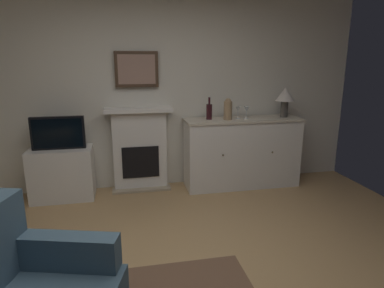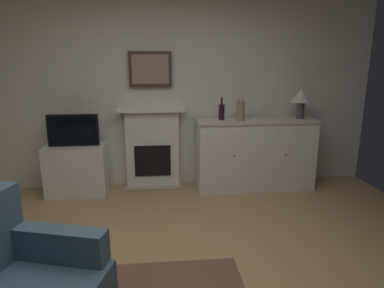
{
  "view_description": "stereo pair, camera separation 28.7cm",
  "coord_description": "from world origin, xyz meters",
  "px_view_note": "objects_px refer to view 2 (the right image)",
  "views": [
    {
      "loc": [
        -0.39,
        -2.13,
        1.7
      ],
      "look_at": [
        0.18,
        0.6,
        1.0
      ],
      "focal_mm": 31.38,
      "sensor_mm": 36.0,
      "label": 1
    },
    {
      "loc": [
        -0.1,
        -2.17,
        1.7
      ],
      "look_at": [
        0.18,
        0.6,
        1.0
      ],
      "focal_mm": 31.38,
      "sensor_mm": 36.0,
      "label": 2
    }
  ],
  "objects_px": {
    "vase_decorative": "(241,110)",
    "wine_bottle": "(222,112)",
    "tv_set": "(73,130)",
    "framed_picture": "(150,69)",
    "table_lamp": "(301,98)",
    "wine_glass_left": "(251,110)",
    "wine_glass_center": "(260,111)",
    "tv_cabinet": "(77,170)",
    "fireplace_unit": "(153,148)",
    "sideboard_cabinet": "(255,154)"
  },
  "relations": [
    {
      "from": "vase_decorative",
      "to": "wine_bottle",
      "type": "bearing_deg",
      "value": 162.08
    },
    {
      "from": "tv_set",
      "to": "framed_picture",
      "type": "bearing_deg",
      "value": 13.31
    },
    {
      "from": "table_lamp",
      "to": "wine_bottle",
      "type": "distance_m",
      "value": 1.06
    },
    {
      "from": "vase_decorative",
      "to": "wine_glass_left",
      "type": "bearing_deg",
      "value": 15.86
    },
    {
      "from": "wine_glass_center",
      "to": "tv_cabinet",
      "type": "relative_size",
      "value": 0.22
    },
    {
      "from": "table_lamp",
      "to": "tv_cabinet",
      "type": "bearing_deg",
      "value": 179.71
    },
    {
      "from": "wine_glass_center",
      "to": "table_lamp",
      "type": "bearing_deg",
      "value": 2.89
    },
    {
      "from": "wine_glass_left",
      "to": "tv_cabinet",
      "type": "distance_m",
      "value": 2.39
    },
    {
      "from": "wine_glass_left",
      "to": "tv_set",
      "type": "height_order",
      "value": "wine_glass_left"
    },
    {
      "from": "tv_cabinet",
      "to": "tv_set",
      "type": "height_order",
      "value": "tv_set"
    },
    {
      "from": "fireplace_unit",
      "to": "wine_glass_left",
      "type": "distance_m",
      "value": 1.41
    },
    {
      "from": "framed_picture",
      "to": "sideboard_cabinet",
      "type": "relative_size",
      "value": 0.35
    },
    {
      "from": "framed_picture",
      "to": "wine_glass_center",
      "type": "distance_m",
      "value": 1.52
    },
    {
      "from": "tv_cabinet",
      "to": "table_lamp",
      "type": "bearing_deg",
      "value": -0.29
    },
    {
      "from": "fireplace_unit",
      "to": "tv_cabinet",
      "type": "height_order",
      "value": "fireplace_unit"
    },
    {
      "from": "sideboard_cabinet",
      "to": "wine_glass_left",
      "type": "distance_m",
      "value": 0.6
    },
    {
      "from": "framed_picture",
      "to": "wine_bottle",
      "type": "xyz_separation_m",
      "value": [
        0.91,
        -0.2,
        -0.54
      ]
    },
    {
      "from": "wine_glass_left",
      "to": "sideboard_cabinet",
      "type": "bearing_deg",
      "value": 4.57
    },
    {
      "from": "sideboard_cabinet",
      "to": "wine_glass_center",
      "type": "relative_size",
      "value": 9.53
    },
    {
      "from": "table_lamp",
      "to": "wine_bottle",
      "type": "bearing_deg",
      "value": 178.65
    },
    {
      "from": "vase_decorative",
      "to": "tv_set",
      "type": "bearing_deg",
      "value": 178.87
    },
    {
      "from": "wine_glass_center",
      "to": "tv_set",
      "type": "height_order",
      "value": "wine_glass_center"
    },
    {
      "from": "wine_bottle",
      "to": "tv_cabinet",
      "type": "bearing_deg",
      "value": -179.7
    },
    {
      "from": "framed_picture",
      "to": "table_lamp",
      "type": "bearing_deg",
      "value": -6.48
    },
    {
      "from": "framed_picture",
      "to": "vase_decorative",
      "type": "bearing_deg",
      "value": -13.44
    },
    {
      "from": "framed_picture",
      "to": "wine_bottle",
      "type": "height_order",
      "value": "framed_picture"
    },
    {
      "from": "sideboard_cabinet",
      "to": "wine_glass_center",
      "type": "distance_m",
      "value": 0.59
    },
    {
      "from": "sideboard_cabinet",
      "to": "vase_decorative",
      "type": "xyz_separation_m",
      "value": [
        -0.23,
        -0.05,
        0.61
      ]
    },
    {
      "from": "framed_picture",
      "to": "wine_glass_left",
      "type": "xyz_separation_m",
      "value": [
        1.29,
        -0.23,
        -0.52
      ]
    },
    {
      "from": "vase_decorative",
      "to": "tv_cabinet",
      "type": "bearing_deg",
      "value": 178.24
    },
    {
      "from": "tv_cabinet",
      "to": "fireplace_unit",
      "type": "bearing_deg",
      "value": 9.45
    },
    {
      "from": "vase_decorative",
      "to": "tv_set",
      "type": "height_order",
      "value": "vase_decorative"
    },
    {
      "from": "table_lamp",
      "to": "wine_glass_left",
      "type": "height_order",
      "value": "table_lamp"
    },
    {
      "from": "table_lamp",
      "to": "tv_cabinet",
      "type": "relative_size",
      "value": 0.53
    },
    {
      "from": "fireplace_unit",
      "to": "sideboard_cabinet",
      "type": "distance_m",
      "value": 1.38
    },
    {
      "from": "fireplace_unit",
      "to": "wine_glass_center",
      "type": "relative_size",
      "value": 6.67
    },
    {
      "from": "framed_picture",
      "to": "table_lamp",
      "type": "relative_size",
      "value": 1.38
    },
    {
      "from": "wine_glass_left",
      "to": "tv_cabinet",
      "type": "bearing_deg",
      "value": 179.47
    },
    {
      "from": "fireplace_unit",
      "to": "tv_set",
      "type": "xyz_separation_m",
      "value": [
        -0.98,
        -0.19,
        0.3
      ]
    },
    {
      "from": "fireplace_unit",
      "to": "table_lamp",
      "type": "distance_m",
      "value": 2.08
    },
    {
      "from": "framed_picture",
      "to": "wine_glass_center",
      "type": "xyz_separation_m",
      "value": [
        1.4,
        -0.25,
        -0.52
      ]
    },
    {
      "from": "fireplace_unit",
      "to": "framed_picture",
      "type": "height_order",
      "value": "framed_picture"
    },
    {
      "from": "wine_glass_center",
      "to": "tv_set",
      "type": "distance_m",
      "value": 2.39
    },
    {
      "from": "framed_picture",
      "to": "wine_glass_center",
      "type": "bearing_deg",
      "value": -10.11
    },
    {
      "from": "fireplace_unit",
      "to": "wine_bottle",
      "type": "height_order",
      "value": "wine_bottle"
    },
    {
      "from": "wine_bottle",
      "to": "table_lamp",
      "type": "bearing_deg",
      "value": -1.35
    },
    {
      "from": "vase_decorative",
      "to": "framed_picture",
      "type": "bearing_deg",
      "value": 166.56
    },
    {
      "from": "fireplace_unit",
      "to": "framed_picture",
      "type": "xyz_separation_m",
      "value": [
        -0.0,
        0.05,
        1.04
      ]
    },
    {
      "from": "table_lamp",
      "to": "vase_decorative",
      "type": "relative_size",
      "value": 1.42
    },
    {
      "from": "wine_glass_left",
      "to": "wine_glass_center",
      "type": "xyz_separation_m",
      "value": [
        0.11,
        -0.02,
        0.0
      ]
    }
  ]
}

